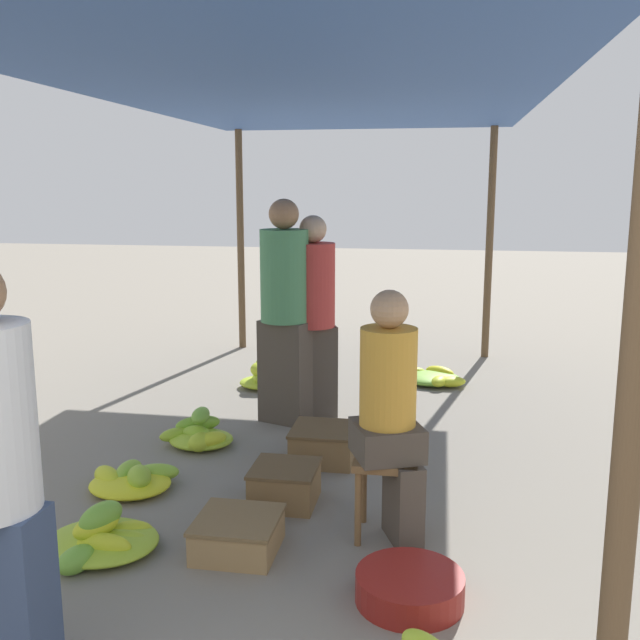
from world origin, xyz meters
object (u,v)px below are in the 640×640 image
(banana_pile_right_1, at_px, (434,378))
(shopper_walking_mid, at_px, (313,315))
(stool, at_px, (386,472))
(banana_pile_left_3, at_px, (266,377))
(banana_pile_left_2, at_px, (131,480))
(banana_pile_left_0, at_px, (102,537))
(shopper_walking_far, at_px, (285,309))
(banana_pile_left_1, at_px, (199,435))
(crate_near, at_px, (324,444))
(crate_far, at_px, (238,534))
(vendor_seated, at_px, (391,411))
(basin_black, at_px, (410,588))
(crate_mid, at_px, (285,484))

(banana_pile_right_1, bearing_deg, shopper_walking_mid, -128.20)
(stool, height_order, banana_pile_left_3, stool)
(banana_pile_left_2, bearing_deg, banana_pile_left_0, -76.25)
(shopper_walking_mid, height_order, shopper_walking_far, shopper_walking_far)
(shopper_walking_mid, bearing_deg, banana_pile_left_0, -106.53)
(stool, height_order, banana_pile_left_1, stool)
(banana_pile_left_0, height_order, banana_pile_right_1, banana_pile_left_0)
(banana_pile_right_1, relative_size, crate_near, 1.46)
(banana_pile_left_0, bearing_deg, crate_far, 9.70)
(banana_pile_left_2, height_order, banana_pile_right_1, banana_pile_left_2)
(crate_far, bearing_deg, vendor_seated, 21.51)
(basin_black, relative_size, crate_mid, 1.28)
(crate_far, bearing_deg, crate_near, 79.95)
(banana_pile_right_1, height_order, crate_far, crate_far)
(vendor_seated, bearing_deg, stool, 157.88)
(vendor_seated, height_order, banana_pile_left_2, vendor_seated)
(vendor_seated, bearing_deg, crate_mid, 154.52)
(banana_pile_left_0, xyz_separation_m, banana_pile_left_1, (-0.01, 1.55, 0.01))
(banana_pile_right_1, xyz_separation_m, shopper_walking_mid, (-0.96, -1.22, 0.80))
(banana_pile_right_1, height_order, shopper_walking_mid, shopper_walking_mid)
(banana_pile_right_1, height_order, crate_mid, crate_mid)
(banana_pile_right_1, bearing_deg, banana_pile_left_1, -129.73)
(vendor_seated, bearing_deg, basin_black, -76.87)
(crate_mid, bearing_deg, banana_pile_left_2, 178.76)
(crate_near, xyz_separation_m, crate_far, (-0.23, -1.32, -0.02))
(crate_far, distance_m, shopper_walking_far, 2.25)
(crate_near, bearing_deg, banana_pile_left_2, -148.41)
(banana_pile_left_3, bearing_deg, stool, -63.45)
(banana_pile_left_0, height_order, crate_mid, banana_pile_left_0)
(banana_pile_right_1, relative_size, crate_far, 1.50)
(vendor_seated, xyz_separation_m, basin_black, (0.14, -0.61, -0.64))
(banana_pile_left_2, xyz_separation_m, crate_mid, (0.99, -0.02, 0.05))
(banana_pile_left_1, bearing_deg, banana_pile_left_0, -89.53)
(crate_mid, bearing_deg, crate_near, 80.42)
(vendor_seated, distance_m, crate_mid, 0.93)
(shopper_walking_mid, bearing_deg, crate_near, -75.09)
(crate_near, height_order, shopper_walking_mid, shopper_walking_mid)
(banana_pile_left_1, xyz_separation_m, banana_pile_left_3, (0.10, 1.59, 0.01))
(banana_pile_left_1, relative_size, crate_near, 1.27)
(stool, distance_m, banana_pile_right_1, 3.15)
(banana_pile_right_1, bearing_deg, crate_mid, -106.61)
(banana_pile_left_3, bearing_deg, crate_mid, -73.25)
(banana_pile_left_1, height_order, banana_pile_left_3, banana_pile_left_3)
(stool, relative_size, banana_pile_left_0, 0.72)
(basin_black, height_order, banana_pile_left_3, banana_pile_left_3)
(stool, relative_size, banana_pile_left_3, 0.94)
(banana_pile_left_0, relative_size, crate_mid, 1.60)
(stool, height_order, banana_pile_left_2, stool)
(basin_black, distance_m, banana_pile_left_1, 2.37)
(stool, relative_size, banana_pile_left_2, 0.78)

